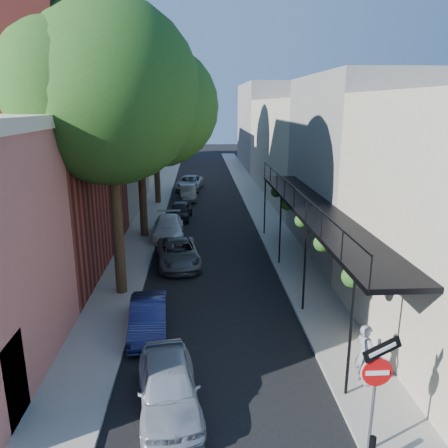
{
  "coord_description": "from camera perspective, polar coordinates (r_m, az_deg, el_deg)",
  "views": [
    {
      "loc": [
        -0.53,
        -6.87,
        7.6
      ],
      "look_at": [
        0.47,
        10.55,
        2.8
      ],
      "focal_mm": 35.0,
      "sensor_mm": 36.0,
      "label": 1
    }
  ],
  "objects": [
    {
      "name": "road_surface",
      "position": [
        37.65,
        -2.41,
        3.73
      ],
      "size": [
        6.0,
        64.0,
        0.01
      ],
      "primitive_type": "cube",
      "color": "black",
      "rests_on": "ground"
    },
    {
      "name": "sidewalk_left",
      "position": [
        37.79,
        -8.5,
        3.71
      ],
      "size": [
        2.0,
        64.0,
        0.12
      ],
      "primitive_type": "cube",
      "color": "gray",
      "rests_on": "ground"
    },
    {
      "name": "sidewalk_right",
      "position": [
        37.9,
        3.66,
        3.88
      ],
      "size": [
        2.0,
        64.0,
        0.12
      ],
      "primitive_type": "cube",
      "color": "gray",
      "rests_on": "ground"
    },
    {
      "name": "buildings_left",
      "position": [
        36.79,
        -17.36,
        10.55
      ],
      "size": [
        10.1,
        59.1,
        12.0
      ],
      "color": "#B4675C",
      "rests_on": "ground"
    },
    {
      "name": "buildings_right",
      "position": [
        37.72,
        11.55,
        10.25
      ],
      "size": [
        9.8,
        55.0,
        10.0
      ],
      "color": "#B7B197",
      "rests_on": "ground"
    },
    {
      "name": "sign_post",
      "position": [
        10.3,
        19.33,
        -18.29
      ],
      "size": [
        0.89,
        0.17,
        2.99
      ],
      "color": "#595B60",
      "rests_on": "ground"
    },
    {
      "name": "oak_near",
      "position": [
        17.36,
        -13.19,
        15.91
      ],
      "size": [
        7.48,
        6.8,
        11.42
      ],
      "color": "#312113",
      "rests_on": "ground"
    },
    {
      "name": "oak_mid",
      "position": [
        25.27,
        -10.14,
        13.92
      ],
      "size": [
        6.6,
        6.0,
        10.2
      ],
      "color": "#312113",
      "rests_on": "ground"
    },
    {
      "name": "oak_far",
      "position": [
        34.26,
        -8.34,
        16.33
      ],
      "size": [
        7.7,
        7.0,
        11.9
      ],
      "color": "#312113",
      "rests_on": "ground"
    },
    {
      "name": "parked_car_a",
      "position": [
        11.96,
        -7.27,
        -20.3
      ],
      "size": [
        2.03,
        3.97,
        1.29
      ],
      "primitive_type": "imported",
      "rotation": [
        0.0,
        0.0,
        0.14
      ],
      "color": "#9DA4AE",
      "rests_on": "ground"
    },
    {
      "name": "parked_car_b",
      "position": [
        15.44,
        -9.85,
        -11.95
      ],
      "size": [
        1.47,
        3.55,
        1.14
      ],
      "primitive_type": "imported",
      "rotation": [
        0.0,
        0.0,
        0.08
      ],
      "color": "#171D48",
      "rests_on": "ground"
    },
    {
      "name": "parked_car_c",
      "position": [
        21.42,
        -5.95,
        -3.8
      ],
      "size": [
        2.46,
        4.46,
        1.18
      ],
      "primitive_type": "imported",
      "rotation": [
        0.0,
        0.0,
        0.12
      ],
      "color": "#52555A",
      "rests_on": "ground"
    },
    {
      "name": "parked_car_d",
      "position": [
        25.8,
        -7.26,
        -0.44
      ],
      "size": [
        1.92,
        4.33,
        1.23
      ],
      "primitive_type": "imported",
      "rotation": [
        0.0,
        0.0,
        0.05
      ],
      "color": "white",
      "rests_on": "ground"
    },
    {
      "name": "parked_car_e",
      "position": [
        29.82,
        -5.77,
        1.73
      ],
      "size": [
        1.72,
        3.63,
        1.2
      ],
      "primitive_type": "imported",
      "rotation": [
        0.0,
        0.0,
        -0.09
      ],
      "color": "black",
      "rests_on": "ground"
    },
    {
      "name": "parked_car_f",
      "position": [
        35.86,
        -4.72,
        4.07
      ],
      "size": [
        1.5,
        3.68,
        1.19
      ],
      "primitive_type": "imported",
      "rotation": [
        0.0,
        0.0,
        0.07
      ],
      "color": "slate",
      "rests_on": "ground"
    },
    {
      "name": "parked_car_g",
      "position": [
        40.19,
        -4.5,
        5.37
      ],
      "size": [
        2.75,
        4.88,
        1.29
      ],
      "primitive_type": "imported",
      "rotation": [
        0.0,
        0.0,
        -0.14
      ],
      "color": "gray",
      "rests_on": "ground"
    },
    {
      "name": "pedestrian",
      "position": [
        13.0,
        17.88,
        -15.91
      ],
      "size": [
        0.63,
        0.76,
        1.78
      ],
      "primitive_type": "imported",
      "rotation": [
        0.0,
        0.0,
        1.95
      ],
      "color": "gray",
      "rests_on": "sidewalk_right"
    }
  ]
}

